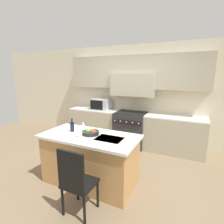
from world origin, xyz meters
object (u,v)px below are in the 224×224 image
object	(u,v)px
wine_glass_far	(83,125)
fruit_bowl	(91,132)
microwave	(101,104)
island_chair	(76,180)
wine_glass_near	(78,130)
range_stove	(131,129)
wine_bottle	(72,126)

from	to	relation	value
wine_glass_far	fruit_bowl	bearing A→B (deg)	-22.03
microwave	wine_glass_far	size ratio (longest dim) A/B	2.73
island_chair	wine_glass_near	bearing A→B (deg)	122.29
range_stove	wine_glass_far	bearing A→B (deg)	-99.45
microwave	wine_bottle	bearing A→B (deg)	-76.91
island_chair	wine_glass_far	xyz separation A→B (m)	(-0.47, 0.87, 0.47)
range_stove	island_chair	xyz separation A→B (m)	(0.17, -2.68, 0.09)
microwave	island_chair	size ratio (longest dim) A/B	0.51
range_stove	fruit_bowl	distance (m)	1.95
wine_bottle	wine_glass_near	distance (m)	0.36
fruit_bowl	microwave	bearing A→B (deg)	113.87
wine_bottle	fruit_bowl	world-z (taller)	wine_bottle
microwave	fruit_bowl	bearing A→B (deg)	-66.13
microwave	fruit_bowl	distance (m)	2.10
island_chair	fruit_bowl	distance (m)	0.91
wine_bottle	range_stove	bearing A→B (deg)	75.85
range_stove	wine_glass_far	distance (m)	1.91
range_stove	island_chair	size ratio (longest dim) A/B	0.92
wine_glass_near	wine_glass_far	xyz separation A→B (m)	(-0.11, 0.31, 0.00)
microwave	fruit_bowl	size ratio (longest dim) A/B	1.72
wine_bottle	wine_glass_far	size ratio (longest dim) A/B	1.34
wine_bottle	wine_glass_far	distance (m)	0.20
island_chair	wine_bottle	bearing A→B (deg)	129.63
wine_bottle	fruit_bowl	size ratio (longest dim) A/B	0.85
range_stove	wine_glass_far	size ratio (longest dim) A/B	4.97
wine_glass_far	fruit_bowl	xyz separation A→B (m)	(0.22, -0.09, -0.09)
microwave	wine_glass_far	bearing A→B (deg)	-71.12
fruit_bowl	wine_glass_near	bearing A→B (deg)	-117.41
range_stove	wine_glass_far	xyz separation A→B (m)	(-0.30, -1.80, 0.56)
range_stove	island_chair	bearing A→B (deg)	-86.41
wine_glass_near	range_stove	bearing A→B (deg)	84.87
wine_glass_near	fruit_bowl	size ratio (longest dim) A/B	0.63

